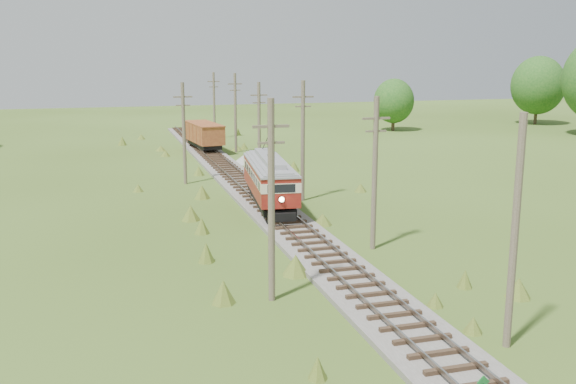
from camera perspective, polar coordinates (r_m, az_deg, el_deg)
name	(u,v)px	position (r m, az deg, el deg)	size (l,w,h in m)	color
railbed_main	(253,193)	(50.61, -3.17, -0.05)	(3.60, 96.00, 0.57)	#605B54
streetcar	(269,177)	(45.04, -1.66, 1.34)	(3.80, 11.17, 5.05)	black
gondola	(204,134)	(74.00, -7.47, 5.13)	(3.56, 8.48, 2.73)	black
gravel_pile	(248,158)	(65.56, -3.55, 2.99)	(3.01, 3.19, 1.09)	gray
utility_pole_r_1	(515,234)	(24.71, 19.51, -3.52)	(0.30, 0.30, 8.80)	brown
utility_pole_r_2	(375,172)	(35.86, 7.72, 1.76)	(1.60, 0.30, 8.60)	brown
utility_pole_r_3	(303,140)	(47.83, 1.33, 4.66)	(1.60, 0.30, 9.00)	brown
utility_pole_r_4	(259,126)	(60.26, -2.58, 5.87)	(1.60, 0.30, 8.40)	brown
utility_pole_r_5	(235,112)	(72.96, -4.70, 7.10)	(1.60, 0.30, 8.90)	brown
utility_pole_r_6	(214,105)	(85.68, -6.58, 7.71)	(1.60, 0.30, 8.70)	brown
utility_pole_l_a	(271,199)	(27.81, -1.49, -0.67)	(1.60, 0.30, 9.00)	brown
utility_pole_l_b	(184,132)	(55.01, -9.24, 5.25)	(1.60, 0.30, 8.60)	brown
tree_right_5	(538,85)	(110.92, 21.33, 8.82)	(8.40, 8.40, 10.82)	#38281C
tree_mid_b	(394,101)	(95.74, 9.38, 7.98)	(5.88, 5.88, 7.57)	#38281C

